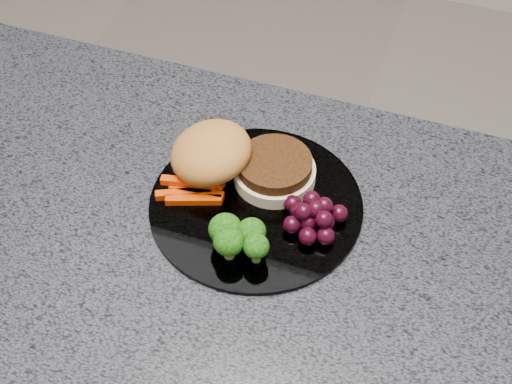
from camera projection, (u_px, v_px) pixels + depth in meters
countertop at (197, 255)px, 0.84m from camera, size 1.20×0.60×0.04m
plate at (256, 204)px, 0.87m from camera, size 0.26×0.26×0.01m
burger at (234, 161)px, 0.88m from camera, size 0.21×0.14×0.06m
carrot_sticks at (193, 188)px, 0.87m from camera, size 0.08×0.06×0.02m
broccoli at (237, 236)px, 0.80m from camera, size 0.07×0.06×0.05m
grape_bunch at (313, 216)px, 0.83m from camera, size 0.08×0.07×0.04m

